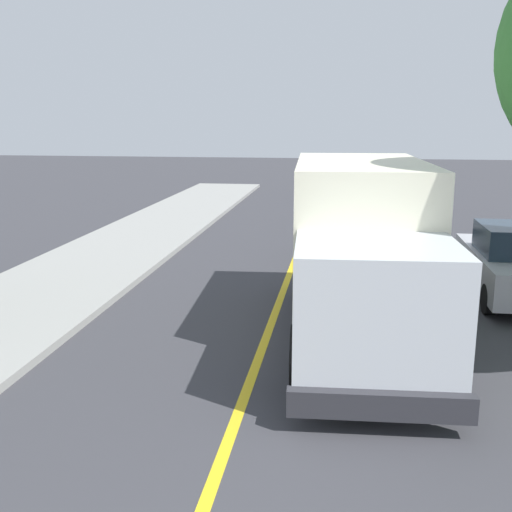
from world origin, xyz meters
name	(u,v)px	position (x,y,z in m)	size (l,w,h in m)	color
centre_line_yellow	(272,322)	(0.00, 10.00, 0.00)	(0.16, 56.00, 0.01)	gold
box_truck	(361,242)	(1.70, 9.63, 1.77)	(2.78, 7.30, 3.20)	#F2EDCC
parked_car_near	(374,232)	(2.24, 15.95, 0.79)	(1.84, 4.42, 1.67)	#4C564C
parked_car_mid	(367,203)	(2.24, 22.14, 0.79)	(1.92, 4.45, 1.67)	#B7B7BC
parked_car_far	(357,183)	(1.96, 29.45, 0.79)	(1.99, 4.47, 1.67)	#2D4793
parked_car_furthest	(359,171)	(2.19, 36.19, 0.79)	(1.95, 4.46, 1.67)	silver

